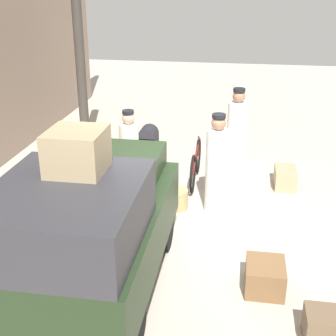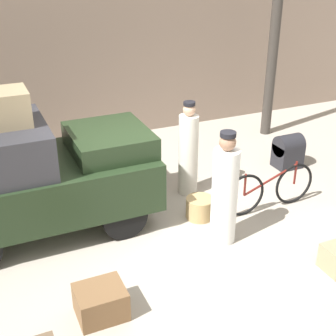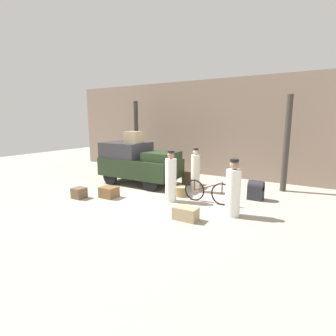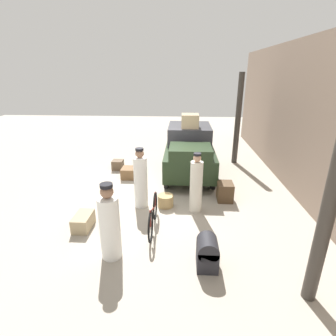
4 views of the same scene
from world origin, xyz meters
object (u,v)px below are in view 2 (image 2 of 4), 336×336
object	(u,v)px
suitcase_small_leather	(101,302)
truck	(31,174)
trunk_on_truck_roof	(5,108)
bicycle	(270,189)
wicker_basket	(200,208)
porter_lifting_near_truck	(225,193)
conductor_in_dark_uniform	(188,152)
trunk_barrel_dark	(288,151)
trunk_umber_medium	(134,164)

from	to	relation	value
suitcase_small_leather	truck	bearing A→B (deg)	99.47
truck	suitcase_small_leather	bearing A→B (deg)	-80.53
trunk_on_truck_roof	bicycle	bearing A→B (deg)	-13.68
wicker_basket	porter_lifting_near_truck	bearing A→B (deg)	-88.70
conductor_in_dark_uniform	trunk_on_truck_roof	world-z (taller)	trunk_on_truck_roof
trunk_barrel_dark	trunk_on_truck_roof	bearing A→B (deg)	-176.87
trunk_on_truck_roof	wicker_basket	bearing A→B (deg)	-14.79
trunk_on_truck_roof	conductor_in_dark_uniform	bearing A→B (deg)	2.81
suitcase_small_leather	trunk_umber_medium	bearing A→B (deg)	63.66
suitcase_small_leather	trunk_barrel_dark	xyz separation A→B (m)	(4.42, 2.40, 0.15)
porter_lifting_near_truck	trunk_umber_medium	world-z (taller)	porter_lifting_near_truck
bicycle	trunk_umber_medium	size ratio (longest dim) A/B	3.08
suitcase_small_leather	trunk_umber_medium	xyz separation A→B (m)	(1.56, 3.15, 0.09)
suitcase_small_leather	trunk_umber_medium	world-z (taller)	trunk_umber_medium
truck	wicker_basket	bearing A→B (deg)	-16.03
wicker_basket	trunk_on_truck_roof	distance (m)	3.23
bicycle	trunk_barrel_dark	xyz separation A→B (m)	(1.25, 1.18, -0.03)
suitcase_small_leather	trunk_on_truck_roof	distance (m)	2.83
porter_lifting_near_truck	suitcase_small_leather	world-z (taller)	porter_lifting_near_truck
truck	trunk_umber_medium	xyz separation A→B (m)	(1.92, 1.02, -0.66)
bicycle	conductor_in_dark_uniform	size ratio (longest dim) A/B	1.02
truck	conductor_in_dark_uniform	bearing A→B (deg)	3.03
truck	wicker_basket	distance (m)	2.60
conductor_in_dark_uniform	suitcase_small_leather	bearing A→B (deg)	-134.44
bicycle	truck	bearing A→B (deg)	165.54
porter_lifting_near_truck	trunk_barrel_dark	distance (m)	2.92
wicker_basket	porter_lifting_near_truck	xyz separation A→B (m)	(0.02, -0.68, 0.61)
bicycle	trunk_barrel_dark	distance (m)	1.72
trunk_barrel_dark	truck	bearing A→B (deg)	-176.74
suitcase_small_leather	trunk_umber_medium	size ratio (longest dim) A/B	1.04
conductor_in_dark_uniform	trunk_umber_medium	bearing A→B (deg)	126.95
wicker_basket	conductor_in_dark_uniform	bearing A→B (deg)	76.97
truck	bicycle	world-z (taller)	truck
bicycle	trunk_on_truck_roof	bearing A→B (deg)	166.32
bicycle	suitcase_small_leather	distance (m)	3.40
conductor_in_dark_uniform	trunk_on_truck_roof	size ratio (longest dim) A/B	2.66
trunk_umber_medium	truck	bearing A→B (deg)	-151.98
conductor_in_dark_uniform	trunk_on_truck_roof	distance (m)	3.04
trunk_umber_medium	porter_lifting_near_truck	bearing A→B (deg)	-78.42
bicycle	trunk_umber_medium	distance (m)	2.51
trunk_umber_medium	trunk_on_truck_roof	size ratio (longest dim) A/B	0.88
trunk_umber_medium	trunk_barrel_dark	bearing A→B (deg)	-14.64
truck	porter_lifting_near_truck	xyz separation A→B (m)	(2.40, -1.37, -0.16)
bicycle	porter_lifting_near_truck	world-z (taller)	porter_lifting_near_truck
trunk_barrel_dark	trunk_umber_medium	xyz separation A→B (m)	(-2.86, 0.75, -0.06)
truck	trunk_barrel_dark	xyz separation A→B (m)	(4.77, 0.27, -0.60)
suitcase_small_leather	trunk_on_truck_roof	world-z (taller)	trunk_on_truck_roof
bicycle	conductor_in_dark_uniform	xyz separation A→B (m)	(-0.94, 1.05, 0.38)
truck	trunk_on_truck_roof	xyz separation A→B (m)	(-0.21, 0.00, 1.02)
porter_lifting_near_truck	trunk_umber_medium	size ratio (longest dim) A/B	3.11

